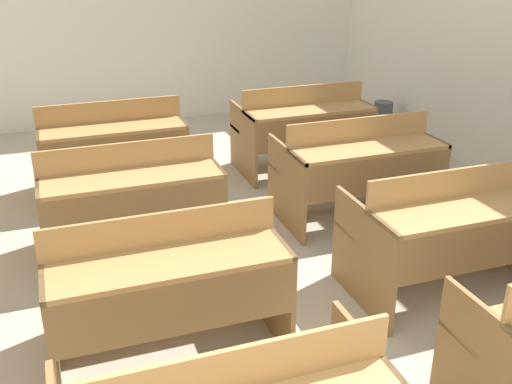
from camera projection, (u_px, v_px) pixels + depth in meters
wall_back at (87, 1)px, 6.90m from camera, size 6.94×0.06×2.95m
bench_second_center at (165, 281)px, 3.22m from camera, size 1.25×0.76×0.85m
bench_second_right at (452, 228)px, 3.81m from camera, size 1.25×0.76×0.85m
bench_third_center at (131, 196)px, 4.27m from camera, size 1.25×0.76×0.85m
bench_third_right at (358, 165)px, 4.84m from camera, size 1.25×0.76×0.85m
bench_back_center at (113, 145)px, 5.32m from camera, size 1.25×0.76×0.85m
bench_back_right at (303, 126)px, 5.86m from camera, size 1.25×0.76×0.85m
wastepaper_bin at (383, 117)px, 7.11m from camera, size 0.22×0.22×0.37m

